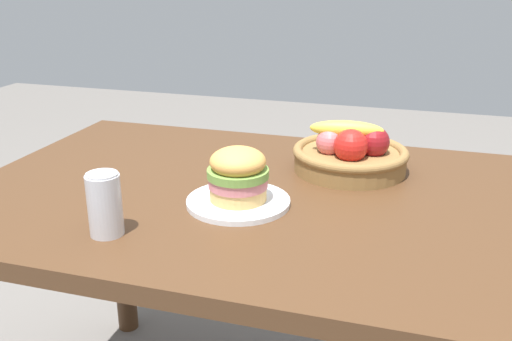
# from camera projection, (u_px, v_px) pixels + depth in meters

# --- Properties ---
(dining_table) EXTENTS (1.40, 0.90, 0.75)m
(dining_table) POSITION_uv_depth(u_px,v_px,m) (265.00, 231.00, 1.34)
(dining_table) COLOR #4C301C
(dining_table) RESTS_ON ground_plane
(plate) EXTENTS (0.23, 0.23, 0.01)m
(plate) POSITION_uv_depth(u_px,v_px,m) (238.00, 202.00, 1.24)
(plate) COLOR white
(plate) RESTS_ON dining_table
(sandwich) EXTENTS (0.13, 0.13, 0.12)m
(sandwich) POSITION_uv_depth(u_px,v_px,m) (238.00, 174.00, 1.22)
(sandwich) COLOR #DBAD60
(sandwich) RESTS_ON plate
(soda_can) EXTENTS (0.07, 0.07, 0.13)m
(soda_can) POSITION_uv_depth(u_px,v_px,m) (105.00, 204.00, 1.08)
(soda_can) COLOR silver
(soda_can) RESTS_ON dining_table
(fruit_basket) EXTENTS (0.29, 0.29, 0.14)m
(fruit_basket) POSITION_uv_depth(u_px,v_px,m) (350.00, 152.00, 1.42)
(fruit_basket) COLOR olive
(fruit_basket) RESTS_ON dining_table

